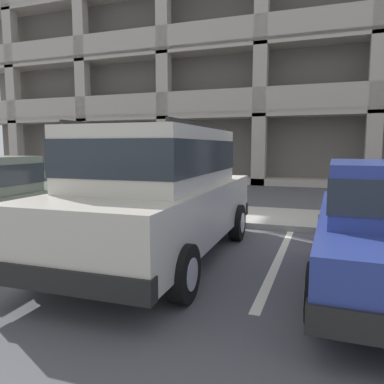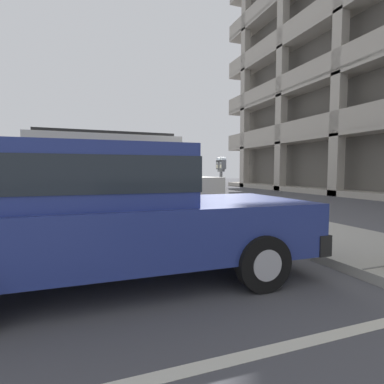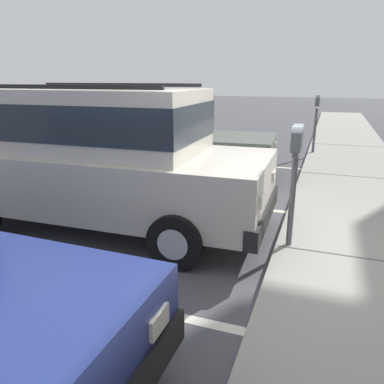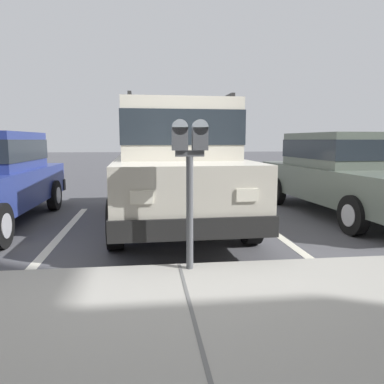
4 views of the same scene
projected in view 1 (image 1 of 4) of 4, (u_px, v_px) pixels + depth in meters
ground_plane at (212, 230)px, 7.91m from camera, size 80.00×80.00×0.10m
sidewalk at (227, 215)px, 9.11m from camera, size 40.00×2.20×0.12m
parking_stall_lines at (281, 253)px, 6.06m from camera, size 12.94×4.80×0.01m
silver_suv at (159, 188)px, 5.64m from camera, size 2.11×4.83×2.03m
parking_meter_near at (213, 169)px, 8.12m from camera, size 0.35×0.12×1.48m
parking_garage at (278, 12)px, 20.48m from camera, size 32.00×10.00×19.25m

